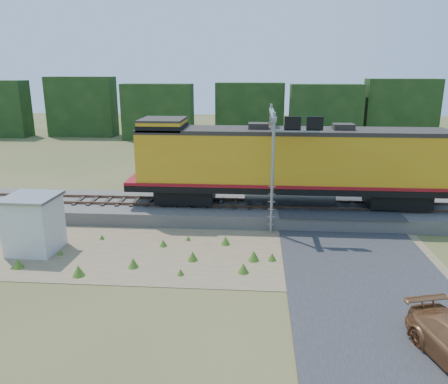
{
  "coord_description": "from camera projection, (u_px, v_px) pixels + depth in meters",
  "views": [
    {
      "loc": [
        2.15,
        -19.77,
        8.81
      ],
      "look_at": [
        0.42,
        3.0,
        2.4
      ],
      "focal_mm": 35.0,
      "sensor_mm": 36.0,
      "label": 1
    }
  ],
  "objects": [
    {
      "name": "rails",
      "position": [
        221.0,
        202.0,
        27.04
      ],
      "size": [
        70.0,
        1.54,
        0.16
      ],
      "color": "brown",
      "rests_on": "ballast"
    },
    {
      "name": "weed_clumps",
      "position": [
        142.0,
        252.0,
        21.87
      ],
      "size": [
        15.0,
        6.2,
        0.56
      ],
      "primitive_type": null,
      "color": "#467220",
      "rests_on": "ground"
    },
    {
      "name": "signal_gantry",
      "position": [
        278.0,
        138.0,
        25.04
      ],
      "size": [
        2.66,
        6.2,
        6.7
      ],
      "color": "gray",
      "rests_on": "ground"
    },
    {
      "name": "locomotive",
      "position": [
        286.0,
        163.0,
        26.06
      ],
      "size": [
        19.63,
        2.99,
        5.06
      ],
      "color": "black",
      "rests_on": "rails"
    },
    {
      "name": "dirt_shoulder",
      "position": [
        173.0,
        249.0,
        22.14
      ],
      "size": [
        26.0,
        8.0,
        0.03
      ],
      "primitive_type": "cube",
      "color": "#8C7754",
      "rests_on": "ground"
    },
    {
      "name": "ground",
      "position": [
        211.0,
        255.0,
        21.52
      ],
      "size": [
        140.0,
        140.0,
        0.0
      ],
      "primitive_type": "plane",
      "color": "#475123",
      "rests_on": "ground"
    },
    {
      "name": "road",
      "position": [
        352.0,
        252.0,
        21.69
      ],
      "size": [
        7.0,
        66.0,
        0.86
      ],
      "color": "#38383A",
      "rests_on": "ground"
    },
    {
      "name": "tree_line_north",
      "position": [
        241.0,
        115.0,
        57.17
      ],
      "size": [
        130.0,
        3.0,
        6.5
      ],
      "color": "#153212",
      "rests_on": "ground"
    },
    {
      "name": "ballast",
      "position": [
        221.0,
        210.0,
        27.17
      ],
      "size": [
        70.0,
        5.0,
        0.8
      ],
      "primitive_type": "cube",
      "color": "slate",
      "rests_on": "ground"
    },
    {
      "name": "shed",
      "position": [
        34.0,
        224.0,
        21.62
      ],
      "size": [
        2.51,
        2.51,
        2.88
      ],
      "rotation": [
        0.0,
        0.0,
        -0.03
      ],
      "color": "silver",
      "rests_on": "ground"
    }
  ]
}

